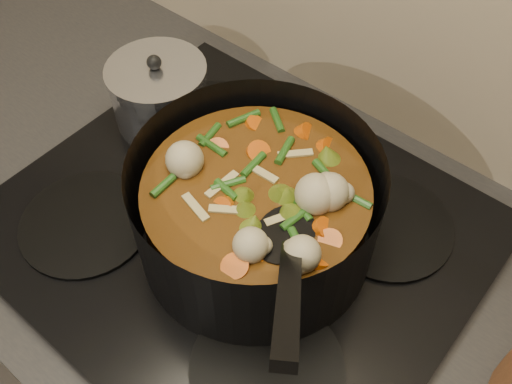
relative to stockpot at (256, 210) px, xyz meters
The scene contains 4 objects.
counter 0.55m from the stockpot, behind, with size 2.64×0.64×0.91m.
stovetop 0.09m from the stockpot, behind, with size 0.62×0.54×0.03m.
stockpot is the anchor object (origin of this frame).
saucepan 0.28m from the stockpot, 161.87° to the left, with size 0.15×0.15×0.12m.
Camera 1 is at (0.31, 1.60, 1.57)m, focal length 40.00 mm.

